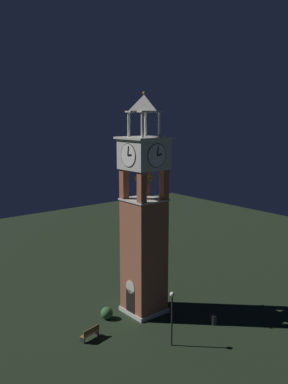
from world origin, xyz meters
The scene contains 6 objects.
ground centered at (0.00, 0.00, 0.00)m, with size 80.00×80.00×0.00m, color black.
clock_tower centered at (0.00, 0.00, 7.49)m, with size 3.45×3.45×18.16m.
park_bench centered at (1.10, -5.99, 0.48)m, with size 0.79×1.66×0.95m.
lamp_post centered at (5.50, -1.90, 2.81)m, with size 0.36×0.36×4.09m.
trash_bin centered at (5.26, 2.86, 0.40)m, with size 0.52×0.52×0.80m, color #2D2D33.
shrub_near_entry centered at (-0.84, -3.21, 0.49)m, with size 0.99×0.99×0.98m, color #336638.
Camera 1 is at (26.26, -21.23, 16.32)m, focal length 39.93 mm.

